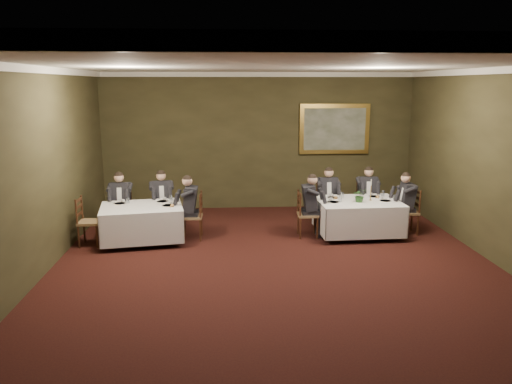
{
  "coord_description": "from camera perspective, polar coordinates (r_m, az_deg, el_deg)",
  "views": [
    {
      "loc": [
        -0.9,
        -7.85,
        3.21
      ],
      "look_at": [
        -0.28,
        1.61,
        1.15
      ],
      "focal_mm": 35.0,
      "sensor_mm": 36.0,
      "label": 1
    }
  ],
  "objects": [
    {
      "name": "diner_sec_endright",
      "position": [
        10.56,
        -7.32,
        -2.64
      ],
      "size": [
        0.49,
        0.43,
        1.35
      ],
      "rotation": [
        0.0,
        0.0,
        1.54
      ],
      "color": "black",
      "rests_on": "chair_sec_endright"
    },
    {
      "name": "table_second",
      "position": [
        10.54,
        -12.89,
        -3.24
      ],
      "size": [
        1.82,
        1.49,
        0.67
      ],
      "rotation": [
        0.0,
        0.0,
        0.15
      ],
      "color": "black",
      "rests_on": "ground"
    },
    {
      "name": "chair_sec_endright",
      "position": [
        10.62,
        -7.22,
        -3.83
      ],
      "size": [
        0.44,
        0.45,
        1.0
      ],
      "rotation": [
        0.0,
        0.0,
        1.54
      ],
      "color": "olive",
      "rests_on": "ground"
    },
    {
      "name": "ceiling",
      "position": [
        7.9,
        2.91,
        14.35
      ],
      "size": [
        8.0,
        10.0,
        0.1
      ],
      "primitive_type": "cube",
      "color": "silver",
      "rests_on": "back_wall"
    },
    {
      "name": "crown_molding",
      "position": [
        7.9,
        2.9,
        13.92
      ],
      "size": [
        8.0,
        10.0,
        0.12
      ],
      "color": "white",
      "rests_on": "back_wall"
    },
    {
      "name": "chair_main_endright",
      "position": [
        11.37,
        16.9,
        -3.19
      ],
      "size": [
        0.43,
        0.45,
        1.0
      ],
      "rotation": [
        0.0,
        0.0,
        1.55
      ],
      "color": "olive",
      "rests_on": "ground"
    },
    {
      "name": "diner_sec_backright",
      "position": [
        11.34,
        -10.67,
        -1.72
      ],
      "size": [
        0.47,
        0.53,
        1.35
      ],
      "rotation": [
        0.0,
        0.0,
        3.29
      ],
      "color": "black",
      "rests_on": "chair_sec_backright"
    },
    {
      "name": "table_main",
      "position": [
        10.96,
        11.58,
        -2.58
      ],
      "size": [
        1.79,
        1.39,
        0.67
      ],
      "rotation": [
        0.0,
        0.0,
        0.03
      ],
      "color": "black",
      "rests_on": "ground"
    },
    {
      "name": "chair_main_backleft",
      "position": [
        11.72,
        8.06,
        -2.32
      ],
      "size": [
        0.47,
        0.45,
        1.0
      ],
      "rotation": [
        0.0,
        0.0,
        3.22
      ],
      "color": "olive",
      "rests_on": "ground"
    },
    {
      "name": "front_wall",
      "position": [
        3.32,
        12.79,
        -14.12
      ],
      "size": [
        8.0,
        0.1,
        3.5
      ],
      "primitive_type": "cube",
      "color": "#312C18",
      "rests_on": "ground"
    },
    {
      "name": "chair_sec_endleft",
      "position": [
        10.65,
        -18.46,
        -4.33
      ],
      "size": [
        0.43,
        0.45,
        1.0
      ],
      "rotation": [
        0.0,
        0.0,
        -1.59
      ],
      "color": "olive",
      "rests_on": "ground"
    },
    {
      "name": "diner_sec_backleft",
      "position": [
        11.35,
        -15.13,
        -1.93
      ],
      "size": [
        0.43,
        0.49,
        1.35
      ],
      "rotation": [
        0.0,
        0.0,
        3.16
      ],
      "color": "black",
      "rests_on": "chair_sec_backleft"
    },
    {
      "name": "place_setting_table_main",
      "position": [
        11.13,
        9.01,
        -0.42
      ],
      "size": [
        0.33,
        0.31,
        0.14
      ],
      "color": "white",
      "rests_on": "table_main"
    },
    {
      "name": "candlestick",
      "position": [
        10.95,
        12.98,
        -0.03
      ],
      "size": [
        0.07,
        0.07,
        0.47
      ],
      "color": "#B18636",
      "rests_on": "table_main"
    },
    {
      "name": "back_wall",
      "position": [
        12.96,
        0.28,
        5.79
      ],
      "size": [
        8.0,
        0.1,
        3.5
      ],
      "primitive_type": "cube",
      "color": "#312C18",
      "rests_on": "ground"
    },
    {
      "name": "painting",
      "position": [
        13.15,
        8.95,
        7.13
      ],
      "size": [
        1.82,
        0.09,
        1.29
      ],
      "color": "#BA9844",
      "rests_on": "back_wall"
    },
    {
      "name": "place_setting_table_second",
      "position": [
        10.82,
        -15.01,
        -1.05
      ],
      "size": [
        0.33,
        0.31,
        0.14
      ],
      "color": "white",
      "rests_on": "table_second"
    },
    {
      "name": "diner_main_backleft",
      "position": [
        11.65,
        8.11,
        -1.25
      ],
      "size": [
        0.44,
        0.51,
        1.35
      ],
      "rotation": [
        0.0,
        0.0,
        3.22
      ],
      "color": "black",
      "rests_on": "chair_main_backleft"
    },
    {
      "name": "centerpiece",
      "position": [
        10.74,
        11.79,
        -0.32
      ],
      "size": [
        0.3,
        0.26,
        0.31
      ],
      "primitive_type": "imported",
      "rotation": [
        0.0,
        0.0,
        -0.08
      ],
      "color": "#2D5926",
      "rests_on": "table_main"
    },
    {
      "name": "chair_sec_backleft",
      "position": [
        11.41,
        -15.05,
        -3.02
      ],
      "size": [
        0.45,
        0.43,
        1.0
      ],
      "rotation": [
        0.0,
        0.0,
        3.16
      ],
      "color": "olive",
      "rests_on": "ground"
    },
    {
      "name": "left_wall",
      "position": [
        8.56,
        -24.9,
        1.29
      ],
      "size": [
        0.1,
        10.0,
        3.5
      ],
      "primitive_type": "cube",
      "color": "#312C18",
      "rests_on": "ground"
    },
    {
      "name": "chair_main_endleft",
      "position": [
        10.73,
        5.86,
        -3.62
      ],
      "size": [
        0.43,
        0.45,
        1.0
      ],
      "rotation": [
        0.0,
        0.0,
        -1.59
      ],
      "color": "olive",
      "rests_on": "ground"
    },
    {
      "name": "diner_main_backright",
      "position": [
        11.91,
        12.51,
        -1.13
      ],
      "size": [
        0.43,
        0.49,
        1.35
      ],
      "rotation": [
        0.0,
        0.0,
        3.11
      ],
      "color": "black",
      "rests_on": "chair_main_backright"
    },
    {
      "name": "diner_main_endleft",
      "position": [
        10.68,
        5.95,
        -2.44
      ],
      "size": [
        0.49,
        0.43,
        1.35
      ],
      "rotation": [
        0.0,
        0.0,
        -1.59
      ],
      "color": "black",
      "rests_on": "chair_main_endleft"
    },
    {
      "name": "diner_main_endright",
      "position": [
        11.31,
        16.91,
        -2.08
      ],
      "size": [
        0.49,
        0.43,
        1.35
      ],
      "rotation": [
        0.0,
        0.0,
        1.55
      ],
      "color": "black",
      "rests_on": "chair_main_endright"
    },
    {
      "name": "chair_main_backright",
      "position": [
        11.97,
        12.45,
        -2.18
      ],
      "size": [
        0.45,
        0.43,
        1.0
      ],
      "rotation": [
        0.0,
        0.0,
        3.11
      ],
      "color": "olive",
      "rests_on": "ground"
    },
    {
      "name": "chair_sec_backright",
      "position": [
        11.4,
        -10.63,
        -2.82
      ],
      "size": [
        0.5,
        0.48,
        1.0
      ],
      "rotation": [
        0.0,
        0.0,
        3.29
      ],
      "color": "olive",
      "rests_on": "ground"
    },
    {
      "name": "ground",
      "position": [
        8.52,
        2.65,
        -9.87
      ],
      "size": [
        10.0,
        10.0,
        0.0
      ],
      "primitive_type": "plane",
      "color": "black",
      "rests_on": "ground"
    }
  ]
}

